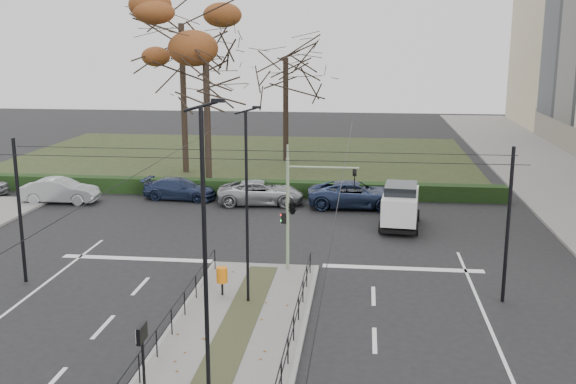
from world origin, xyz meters
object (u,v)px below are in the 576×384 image
(streetlamp_median_near, at_px, (206,253))
(white_van, at_px, (400,205))
(parked_car_fifth, at_px, (355,195))
(parked_car_second, at_px, (60,191))
(litter_bin, at_px, (222,275))
(traffic_light, at_px, (294,205))
(streetlamp_median_far, at_px, (247,205))
(parked_car_fourth, at_px, (261,192))
(bare_tree_near, at_px, (206,62))
(parked_car_third, at_px, (180,189))
(rust_tree, at_px, (181,23))
(info_panel, at_px, (142,343))
(bare_tree_center, at_px, (286,65))

(streetlamp_median_near, bearing_deg, white_van, 71.95)
(parked_car_fifth, bearing_deg, parked_car_second, 90.25)
(litter_bin, xyz_separation_m, white_van, (7.30, 11.08, 0.28))
(traffic_light, height_order, parked_car_second, traffic_light)
(streetlamp_median_far, relative_size, parked_car_fourth, 1.41)
(parked_car_fourth, height_order, bare_tree_near, bare_tree_near)
(streetlamp_median_near, xyz_separation_m, parked_car_third, (-7.33, 23.55, -3.65))
(parked_car_third, relative_size, parked_car_fifth, 0.82)
(litter_bin, height_order, parked_car_fifth, parked_car_fifth)
(rust_tree, bearing_deg, info_panel, -76.93)
(litter_bin, distance_m, rust_tree, 27.54)
(streetlamp_median_far, bearing_deg, parked_car_fifth, 76.62)
(litter_bin, relative_size, streetlamp_median_near, 0.14)
(bare_tree_near, bearing_deg, streetlamp_median_near, -76.92)
(info_panel, height_order, bare_tree_center, bare_tree_center)
(streetlamp_median_far, bearing_deg, bare_tree_near, 107.15)
(traffic_light, xyz_separation_m, white_van, (4.87, 7.69, -1.73))
(traffic_light, height_order, parked_car_fifth, traffic_light)
(bare_tree_center, bearing_deg, parked_car_fifth, -68.33)
(litter_bin, xyz_separation_m, streetlamp_median_far, (1.11, -0.51, 2.94))
(traffic_light, xyz_separation_m, parked_car_second, (-15.54, 10.86, -2.19))
(traffic_light, height_order, bare_tree_near, bare_tree_near)
(streetlamp_median_far, relative_size, parked_car_second, 1.60)
(traffic_light, bearing_deg, rust_tree, 116.30)
(streetlamp_median_near, height_order, parked_car_second, streetlamp_median_near)
(streetlamp_median_near, relative_size, rust_tree, 0.58)
(streetlamp_median_far, xyz_separation_m, parked_car_fourth, (-1.97, 15.82, -3.16))
(litter_bin, bearing_deg, white_van, 56.63)
(litter_bin, xyz_separation_m, parked_car_fifth, (4.84, 15.15, -0.16))
(litter_bin, height_order, bare_tree_near, bare_tree_near)
(parked_car_fourth, distance_m, bare_tree_center, 16.30)
(info_panel, xyz_separation_m, parked_car_fourth, (-0.47, 23.48, -1.25))
(parked_car_third, distance_m, parked_car_fifth, 10.97)
(info_panel, xyz_separation_m, streetlamp_median_far, (1.50, 7.66, 1.90))
(parked_car_third, bearing_deg, streetlamp_median_far, -151.20)
(streetlamp_median_near, bearing_deg, traffic_light, 83.74)
(parked_car_second, height_order, parked_car_fourth, parked_car_second)
(litter_bin, relative_size, rust_tree, 0.08)
(white_van, xyz_separation_m, bare_tree_center, (-8.36, 18.91, 6.56))
(parked_car_second, height_order, white_van, white_van)
(litter_bin, bearing_deg, parked_car_fifth, 72.29)
(litter_bin, height_order, streetlamp_median_near, streetlamp_median_near)
(traffic_light, xyz_separation_m, litter_bin, (-2.43, -3.40, -2.02))
(white_van, relative_size, bare_tree_center, 0.41)
(litter_bin, distance_m, parked_car_second, 19.37)
(parked_car_second, bearing_deg, streetlamp_median_near, -149.95)
(white_van, height_order, parked_car_fifth, white_van)
(parked_car_third, distance_m, parked_car_fourth, 5.28)
(streetlamp_median_near, bearing_deg, parked_car_second, 123.36)
(white_van, bearing_deg, litter_bin, -123.37)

